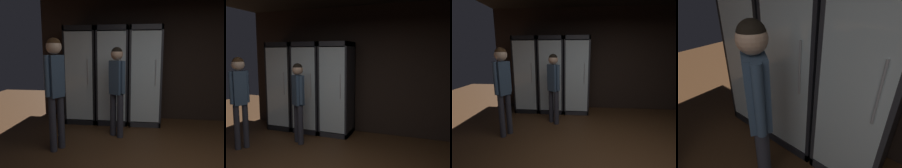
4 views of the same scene
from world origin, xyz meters
The scene contains 4 objects.
cooler_far_left centered at (-1.97, 2.72, 0.99)m, with size 0.64×0.64×2.02m.
cooler_left centered at (-1.30, 2.71, 0.99)m, with size 0.64×0.64×2.02m.
cooler_center centered at (-0.64, 2.71, 0.99)m, with size 0.64×0.64×2.02m.
shopper_near centered at (-1.15, 1.88, 0.97)m, with size 0.30×0.27×1.59m.
Camera 4 is at (-0.23, 1.13, 1.78)m, focal length 30.31 mm.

